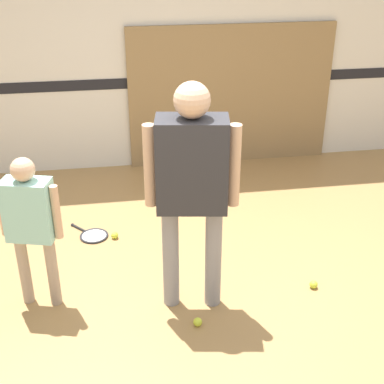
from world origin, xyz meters
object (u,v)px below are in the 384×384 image
Objects in this scene: racket_spare_on_floor at (93,235)px; tennis_ball_near_instructor at (198,322)px; tennis_ball_stray_left at (314,284)px; tennis_ball_by_spare_racket at (115,235)px; person_instructor at (192,177)px; person_student_left at (30,218)px.

tennis_ball_near_instructor is (0.78, -1.40, 0.02)m from racket_spare_on_floor.
tennis_ball_stray_left is (1.01, 0.30, 0.00)m from tennis_ball_near_instructor.
tennis_ball_by_spare_racket is at bearing -151.16° from racket_spare_on_floor.
tennis_ball_near_instructor is at bearing -163.33° from tennis_ball_stray_left.
racket_spare_on_floor is at bearing 148.41° from tennis_ball_stray_left.
person_instructor is 1.22m from person_student_left.
person_student_left is 2.29m from tennis_ball_stray_left.
person_instructor is at bearing -61.27° from tennis_ball_by_spare_racket.
racket_spare_on_floor is (-0.78, 1.12, -1.08)m from person_instructor.
tennis_ball_by_spare_racket and tennis_ball_stray_left have the same top height.
tennis_ball_by_spare_racket reaches higher than racket_spare_on_floor.
tennis_ball_stray_left is at bearing -32.95° from tennis_ball_by_spare_racket.
person_student_left is 1.27m from tennis_ball_by_spare_racket.
person_instructor is 1.46m from tennis_ball_stray_left.
tennis_ball_by_spare_racket is (0.21, -0.07, 0.02)m from racket_spare_on_floor.
person_student_left is at bearing 116.60° from racket_spare_on_floor.
tennis_ball_stray_left is at bearing -162.89° from racket_spare_on_floor.
person_instructor is 1.74m from racket_spare_on_floor.
person_student_left is 18.65× the size of tennis_ball_near_instructor.
person_instructor is at bearing 89.59° from tennis_ball_near_instructor.
tennis_ball_near_instructor is 1.45m from tennis_ball_by_spare_racket.
tennis_ball_near_instructor is at bearing -6.85° from person_student_left.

